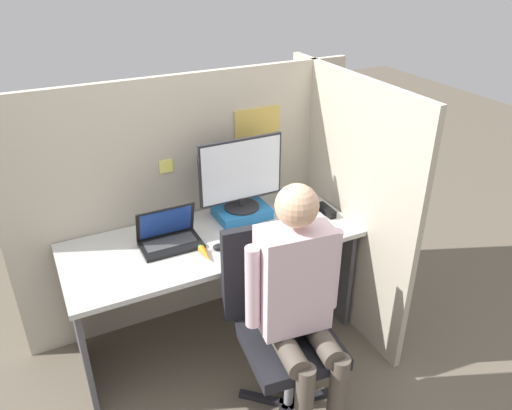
{
  "coord_description": "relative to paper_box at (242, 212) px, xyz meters",
  "views": [
    {
      "loc": [
        -0.86,
        -1.97,
        2.29
      ],
      "look_at": [
        0.2,
        0.17,
        1.0
      ],
      "focal_mm": 35.0,
      "sensor_mm": 36.0,
      "label": 1
    }
  ],
  "objects": [
    {
      "name": "ground_plane",
      "position": [
        -0.26,
        -0.49,
        -0.78
      ],
      "size": [
        12.0,
        12.0,
        0.0
      ],
      "primitive_type": "plane",
      "color": "#665B4C"
    },
    {
      "name": "cubicle_panel_back",
      "position": [
        -0.26,
        0.21,
        0.03
      ],
      "size": [
        2.19,
        0.05,
        1.62
      ],
      "color": "#B7AD99",
      "rests_on": "ground"
    },
    {
      "name": "cubicle_panel_right",
      "position": [
        0.61,
        -0.22,
        0.03
      ],
      "size": [
        0.04,
        1.32,
        1.62
      ],
      "color": "#B7AD99",
      "rests_on": "ground"
    },
    {
      "name": "desk",
      "position": [
        -0.26,
        -0.15,
        -0.2
      ],
      "size": [
        1.69,
        0.68,
        0.75
      ],
      "color": "#B7B7B2",
      "rests_on": "ground"
    },
    {
      "name": "paper_box",
      "position": [
        0.0,
        0.0,
        0.0
      ],
      "size": [
        0.32,
        0.24,
        0.06
      ],
      "color": "#236BAD",
      "rests_on": "desk"
    },
    {
      "name": "monitor",
      "position": [
        0.0,
        0.0,
        0.26
      ],
      "size": [
        0.53,
        0.22,
        0.45
      ],
      "color": "#232328",
      "rests_on": "paper_box"
    },
    {
      "name": "laptop",
      "position": [
        -0.5,
        -0.11,
        0.01
      ],
      "size": [
        0.34,
        0.21,
        0.22
      ],
      "color": "black",
      "rests_on": "desk"
    },
    {
      "name": "mouse",
      "position": [
        -0.27,
        -0.28,
        -0.02
      ],
      "size": [
        0.07,
        0.05,
        0.03
      ],
      "color": "black",
      "rests_on": "desk"
    },
    {
      "name": "stapler",
      "position": [
        0.49,
        -0.2,
        -0.01
      ],
      "size": [
        0.04,
        0.16,
        0.05
      ],
      "color": "black",
      "rests_on": "desk"
    },
    {
      "name": "carrot_toy",
      "position": [
        -0.37,
        -0.32,
        -0.01
      ],
      "size": [
        0.04,
        0.15,
        0.04
      ],
      "color": "orange",
      "rests_on": "desk"
    },
    {
      "name": "office_chair",
      "position": [
        -0.13,
        -0.74,
        -0.24
      ],
      "size": [
        0.53,
        0.59,
        1.04
      ],
      "color": "black",
      "rests_on": "ground"
    },
    {
      "name": "person",
      "position": [
        -0.12,
        -0.89,
        0.01
      ],
      "size": [
        0.48,
        0.43,
        1.36
      ],
      "color": "brown",
      "rests_on": "ground"
    },
    {
      "name": "coffee_mug",
      "position": [
        0.33,
        0.03,
        0.01
      ],
      "size": [
        0.09,
        0.09,
        0.09
      ],
      "color": "teal",
      "rests_on": "desk"
    }
  ]
}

